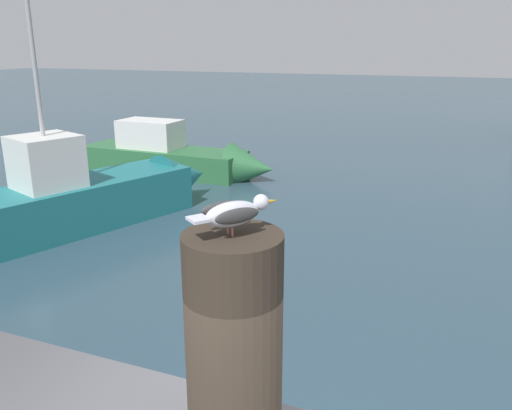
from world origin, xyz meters
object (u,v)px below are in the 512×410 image
mooring_post (234,349)px  seagull (234,213)px  boat_green (181,157)px  boat_teal (96,194)px

mooring_post → seagull: 0.60m
seagull → boat_green: seagull is taller
boat_green → boat_teal: bearing=-84.0°
seagull → boat_teal: bearing=132.6°
boat_teal → boat_green: boat_teal is taller
mooring_post → boat_teal: boat_teal is taller
seagull → boat_green: 12.64m
boat_teal → seagull: bearing=-47.4°
mooring_post → seagull: size_ratio=2.98×
boat_green → mooring_post: bearing=-59.2°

